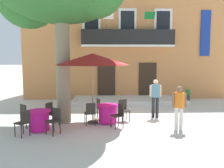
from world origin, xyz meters
name	(u,v)px	position (x,y,z in m)	size (l,w,h in m)	color
ground_plane	(132,119)	(0.00, 0.00, 0.00)	(120.00, 120.00, 0.00)	beige
building_facade	(124,41)	(0.25, 6.99, 3.75)	(13.00, 5.09, 7.50)	#CC844C
entrance_step_platform	(129,100)	(0.25, 3.84, 0.12)	(6.51, 2.33, 0.25)	silver
cafe_table_near_tree	(39,120)	(-3.64, -1.53, 0.39)	(0.86, 0.86, 0.76)	#DB1984
cafe_chair_near_tree_0	(51,112)	(-3.33, -0.84, 0.53)	(0.55, 0.55, 0.91)	#2D2823
cafe_chair_near_tree_1	(26,114)	(-4.25, -1.08, 0.53)	(0.56, 0.56, 0.91)	#2D2823
cafe_chair_near_tree_2	(23,122)	(-4.00, -2.19, 0.53)	(0.56, 0.56, 0.91)	#2D2823
cafe_chair_near_tree_3	(55,119)	(-2.99, -1.92, 0.53)	(0.56, 0.56, 0.91)	#2D2823
cafe_table_middle	(108,114)	(-1.08, -0.58, 0.39)	(0.86, 0.86, 0.76)	#DB1984
cafe_chair_middle_0	(119,114)	(-0.67, -1.21, 0.53)	(0.54, 0.54, 0.91)	#2D2823
cafe_chair_middle_1	(124,109)	(-0.40, -0.25, 0.53)	(0.51, 0.51, 0.91)	#2D2823
cafe_chair_middle_2	(100,107)	(-1.38, 0.11, 0.53)	(0.50, 0.50, 0.91)	#2D2823
cafe_chair_middle_3	(90,112)	(-1.78, -0.85, 0.53)	(0.49, 0.49, 0.91)	#2D2823
cafe_umbrella	(92,59)	(-1.69, -0.61, 2.61)	(2.90, 2.90, 2.85)	#997A56
ground_planter_left	(68,95)	(-3.35, 4.14, 0.43)	(0.37, 0.37, 0.77)	slate
ground_planter_right	(188,94)	(3.86, 4.12, 0.41)	(0.35, 0.35, 0.73)	#47423D
pedestrian_near_entrance	(155,96)	(1.06, 0.26, 0.97)	(0.53, 0.35, 1.71)	#232328
pedestrian_mid_plaza	(179,106)	(1.51, -1.73, 0.94)	(0.53, 0.39, 1.66)	silver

